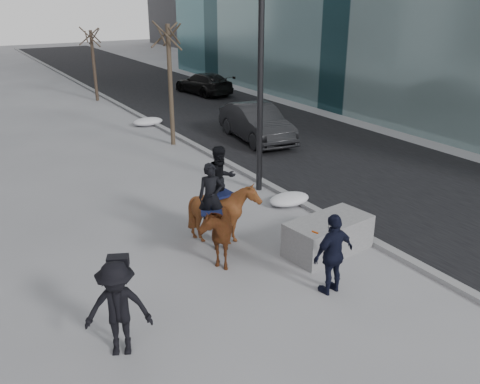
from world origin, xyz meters
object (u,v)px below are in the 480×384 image
planter (328,236)px  mounted_right (223,205)px  mounted_left (214,225)px  car_near (256,123)px

planter → mounted_right: (-1.88, 1.75, 0.56)m
mounted_left → mounted_right: bearing=46.4°
mounted_left → car_near: bearing=51.9°
mounted_right → mounted_left: bearing=-133.6°
mounted_left → mounted_right: mounted_right is taller
car_near → mounted_right: mounted_right is taller
planter → mounted_left: (-2.48, 1.12, 0.43)m
car_near → mounted_right: (-5.80, -7.52, 0.22)m
planter → mounted_right: 2.63m
mounted_left → planter: bearing=-24.3°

